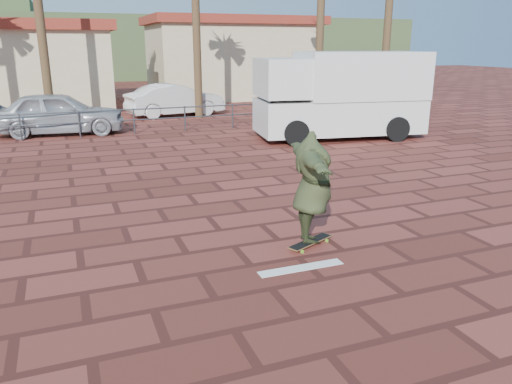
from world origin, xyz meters
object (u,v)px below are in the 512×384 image
(campervan, at_px, (341,93))
(car_white, at_px, (175,100))
(longboard, at_px, (311,242))
(car_silver, at_px, (59,113))
(skateboarder, at_px, (312,188))

(campervan, bearing_deg, car_white, 127.21)
(longboard, distance_m, campervan, 10.79)
(car_silver, height_order, car_white, car_silver)
(car_silver, bearing_deg, campervan, -109.27)
(car_silver, xyz_separation_m, car_white, (5.27, 3.50, -0.05))
(campervan, distance_m, car_white, 9.17)
(campervan, relative_size, car_white, 1.35)
(longboard, height_order, campervan, campervan)
(campervan, xyz_separation_m, car_white, (-4.43, 7.98, -0.86))
(longboard, xyz_separation_m, car_silver, (-3.92, 13.47, 0.74))
(campervan, bearing_deg, longboard, -114.54)
(skateboarder, relative_size, car_silver, 0.49)
(campervan, height_order, car_white, campervan)
(campervan, bearing_deg, skateboarder, -114.54)
(longboard, relative_size, campervan, 0.16)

